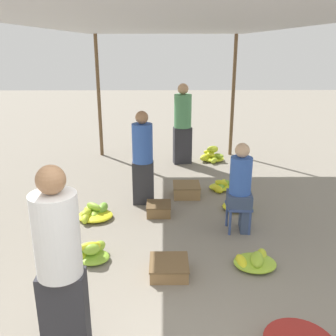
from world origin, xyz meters
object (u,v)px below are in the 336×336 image
at_px(banana_pile_right_0, 254,262).
at_px(crate_mid, 169,268).
at_px(banana_pile_left_1, 92,252).
at_px(crate_far, 186,190).
at_px(banana_pile_right_1, 222,186).
at_px(banana_pile_right_3, 212,156).
at_px(banana_pile_left_0, 94,213).
at_px(vendor_seated, 241,187).
at_px(banana_pile_right_2, 239,206).
at_px(crate_near, 159,209).
at_px(vendor_foreground, 60,263).
at_px(stool, 238,210).
at_px(shopper_walking_far, 183,123).
at_px(shopper_walking_mid, 143,157).

bearing_deg(banana_pile_right_0, crate_mid, -171.82).
bearing_deg(banana_pile_left_1, crate_far, 57.73).
distance_m(banana_pile_right_1, banana_pile_right_3, 1.75).
bearing_deg(banana_pile_left_0, vendor_seated, -10.69).
height_order(banana_pile_right_1, banana_pile_right_2, banana_pile_right_2).
bearing_deg(banana_pile_right_2, crate_near, -173.00).
distance_m(banana_pile_left_0, banana_pile_right_0, 2.54).
distance_m(banana_pile_right_1, crate_near, 1.56).
xyz_separation_m(banana_pile_right_0, banana_pile_right_3, (0.01, 4.26, 0.05)).
distance_m(banana_pile_right_3, crate_far, 2.16).
xyz_separation_m(vendor_foreground, crate_near, (0.75, 2.76, -0.80)).
relative_size(stool, banana_pile_right_2, 0.79).
bearing_deg(crate_near, vendor_foreground, -105.24).
distance_m(banana_pile_right_0, banana_pile_right_2, 1.62).
height_order(banana_pile_right_0, banana_pile_right_3, banana_pile_right_3).
xyz_separation_m(crate_mid, shopper_walking_far, (0.35, 4.27, 0.83)).
distance_m(vendor_foreground, banana_pile_left_1, 1.66).
bearing_deg(vendor_foreground, banana_pile_right_1, 63.49).
height_order(stool, crate_mid, stool).
height_order(stool, shopper_walking_mid, shopper_walking_mid).
relative_size(banana_pile_left_0, banana_pile_left_1, 1.16).
bearing_deg(banana_pile_right_0, banana_pile_right_1, 90.45).
height_order(vendor_foreground, banana_pile_right_0, vendor_foreground).
relative_size(vendor_seated, banana_pile_right_0, 2.51).
xyz_separation_m(stool, crate_near, (-1.14, 0.54, -0.23)).
distance_m(banana_pile_left_0, crate_mid, 1.86).
bearing_deg(vendor_seated, vendor_foreground, -130.61).
bearing_deg(vendor_foreground, banana_pile_right_2, 54.95).
height_order(banana_pile_right_2, shopper_walking_far, shopper_walking_far).
xyz_separation_m(crate_near, crate_far, (0.48, 0.75, 0.02)).
height_order(stool, shopper_walking_far, shopper_walking_far).
height_order(crate_mid, crate_far, crate_far).
bearing_deg(shopper_walking_far, vendor_seated, -78.32).
relative_size(vendor_foreground, banana_pile_right_1, 2.97).
bearing_deg(banana_pile_right_2, banana_pile_right_0, -94.51).
bearing_deg(banana_pile_right_0, shopper_walking_far, 99.29).
height_order(vendor_foreground, banana_pile_left_0, vendor_foreground).
bearing_deg(banana_pile_right_3, crate_mid, -103.22).
height_order(banana_pile_right_3, shopper_walking_far, shopper_walking_far).
relative_size(banana_pile_right_0, crate_near, 1.35).
relative_size(stool, banana_pile_left_1, 0.85).
relative_size(banana_pile_right_2, shopper_walking_far, 0.28).
bearing_deg(banana_pile_right_1, banana_pile_right_0, -89.55).
xyz_separation_m(vendor_seated, banana_pile_left_0, (-2.15, 0.41, -0.59)).
bearing_deg(banana_pile_left_1, crate_mid, -17.90).
bearing_deg(vendor_seated, shopper_walking_mid, 145.32).
relative_size(banana_pile_right_1, shopper_walking_mid, 0.37).
bearing_deg(shopper_walking_mid, banana_pile_right_2, -10.38).
distance_m(vendor_seated, banana_pile_right_1, 1.70).
distance_m(banana_pile_left_0, crate_near, 1.00).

